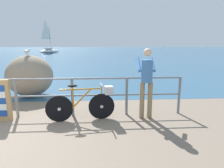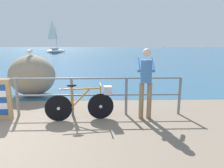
{
  "view_description": "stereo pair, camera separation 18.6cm",
  "coord_description": "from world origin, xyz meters",
  "views": [
    {
      "loc": [
        2.17,
        -3.47,
        1.9
      ],
      "look_at": [
        2.51,
        2.0,
        0.76
      ],
      "focal_mm": 31.7,
      "sensor_mm": 36.0,
      "label": 1
    },
    {
      "loc": [
        2.35,
        -3.48,
        1.9
      ],
      "look_at": [
        2.51,
        2.0,
        0.76
      ],
      "focal_mm": 31.7,
      "sensor_mm": 36.0,
      "label": 2
    }
  ],
  "objects": [
    {
      "name": "breakwater_boulder_main",
      "position": [
        -0.37,
        3.75,
        0.74
      ],
      "size": [
        1.65,
        1.47,
        1.48
      ],
      "color": "gray",
      "rests_on": "ground"
    },
    {
      "name": "promenade_railing",
      "position": [
        -0.0,
        1.6,
        0.64
      ],
      "size": [
        8.7,
        0.07,
        1.02
      ],
      "color": "slate",
      "rests_on": "ground_plane"
    },
    {
      "name": "person_at_railing",
      "position": [
        3.33,
        1.33,
        0.99
      ],
      "size": [
        0.47,
        0.65,
        1.78
      ],
      "rotation": [
        0.0,
        0.0,
        1.51
      ],
      "color": "#8C7251",
      "rests_on": "ground_plane"
    },
    {
      "name": "sailboat",
      "position": [
        -7.3,
        35.03,
        0.71
      ],
      "size": [
        3.85,
        4.19,
        6.16
      ],
      "rotation": [
        0.0,
        0.0,
        0.86
      ],
      "color": "white",
      "rests_on": "sea_surface"
    },
    {
      "name": "bicycle",
      "position": [
        1.83,
        1.27,
        0.46
      ],
      "size": [
        1.69,
        0.48,
        0.92
      ],
      "rotation": [
        0.0,
        0.0,
        0.12
      ],
      "color": "black",
      "rests_on": "ground_plane"
    },
    {
      "name": "seagull",
      "position": [
        -0.36,
        3.7,
        1.62
      ],
      "size": [
        0.2,
        0.34,
        0.23
      ],
      "rotation": [
        0.0,
        0.0,
        1.24
      ],
      "color": "gold",
      "rests_on": "breakwater_boulder_main"
    },
    {
      "name": "ground_plane",
      "position": [
        0.0,
        20.0,
        -0.05
      ],
      "size": [
        120.0,
        120.0,
        0.1
      ],
      "primitive_type": "cube",
      "color": "#756656"
    },
    {
      "name": "sea_surface",
      "position": [
        0.0,
        47.96,
        0.0
      ],
      "size": [
        120.0,
        90.0,
        0.01
      ],
      "primitive_type": "cube",
      "color": "#2D5675",
      "rests_on": "ground_plane"
    }
  ]
}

